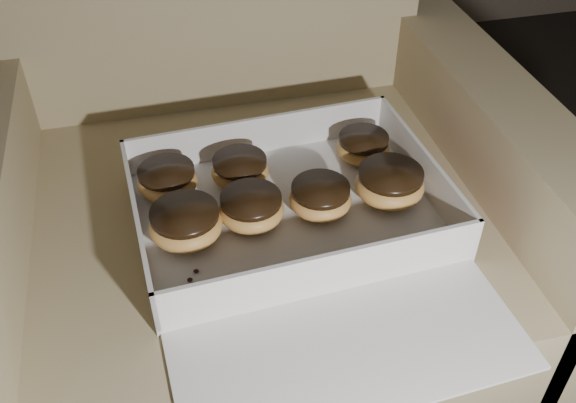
% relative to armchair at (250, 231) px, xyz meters
% --- Properties ---
extents(armchair, '(0.85, 0.72, 0.89)m').
position_rel_armchair_xyz_m(armchair, '(0.00, 0.00, 0.00)').
color(armchair, '#95865F').
rests_on(armchair, floor).
extents(bakery_box, '(0.44, 0.51, 0.07)m').
position_rel_armchair_xyz_m(bakery_box, '(0.04, -0.15, 0.13)').
color(bakery_box, silver).
rests_on(bakery_box, armchair).
extents(donut_a, '(0.10, 0.10, 0.05)m').
position_rel_armchair_xyz_m(donut_a, '(-0.11, -0.13, 0.15)').
color(donut_a, gold).
rests_on(donut_a, bakery_box).
extents(donut_b, '(0.09, 0.09, 0.04)m').
position_rel_armchair_xyz_m(donut_b, '(0.08, -0.11, 0.15)').
color(donut_b, gold).
rests_on(donut_b, bakery_box).
extents(donut_c, '(0.09, 0.09, 0.04)m').
position_rel_armchair_xyz_m(donut_c, '(-0.12, -0.02, 0.15)').
color(donut_c, gold).
rests_on(donut_c, bakery_box).
extents(donut_d, '(0.08, 0.08, 0.04)m').
position_rel_armchair_xyz_m(donut_d, '(0.18, -0.01, 0.15)').
color(donut_d, gold).
rests_on(donut_d, bakery_box).
extents(donut_e, '(0.09, 0.09, 0.04)m').
position_rel_armchair_xyz_m(donut_e, '(-0.02, -0.11, 0.15)').
color(donut_e, gold).
rests_on(donut_e, bakery_box).
extents(donut_f, '(0.10, 0.10, 0.05)m').
position_rel_armchair_xyz_m(donut_f, '(0.19, -0.11, 0.15)').
color(donut_f, gold).
rests_on(donut_f, bakery_box).
extents(donut_g, '(0.08, 0.08, 0.04)m').
position_rel_armchair_xyz_m(donut_g, '(-0.01, -0.02, 0.15)').
color(donut_g, gold).
rests_on(donut_g, bakery_box).
extents(crumb_a, '(0.01, 0.01, 0.00)m').
position_rel_armchair_xyz_m(crumb_a, '(-0.11, -0.23, 0.13)').
color(crumb_a, black).
rests_on(crumb_a, bakery_box).
extents(crumb_b, '(0.01, 0.01, 0.00)m').
position_rel_armchair_xyz_m(crumb_b, '(-0.11, -0.20, 0.13)').
color(crumb_b, black).
rests_on(crumb_b, bakery_box).
extents(crumb_c, '(0.01, 0.01, 0.00)m').
position_rel_armchair_xyz_m(crumb_c, '(-0.10, -0.19, 0.13)').
color(crumb_c, black).
rests_on(crumb_c, bakery_box).
extents(crumb_d, '(0.01, 0.01, 0.00)m').
position_rel_armchair_xyz_m(crumb_d, '(0.03, -0.22, 0.13)').
color(crumb_d, black).
rests_on(crumb_d, bakery_box).
extents(crumb_e, '(0.01, 0.01, 0.00)m').
position_rel_armchair_xyz_m(crumb_e, '(0.09, -0.20, 0.13)').
color(crumb_e, black).
rests_on(crumb_e, bakery_box).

